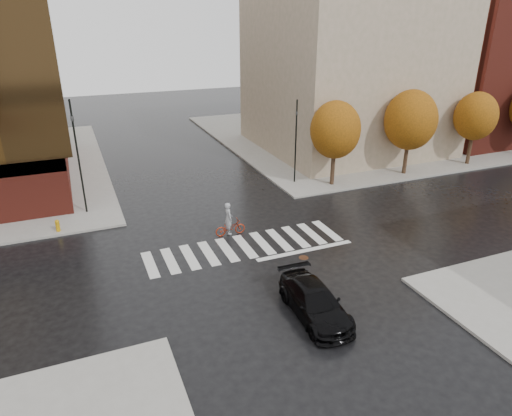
{
  "coord_description": "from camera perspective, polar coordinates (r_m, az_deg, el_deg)",
  "views": [
    {
      "loc": [
        -8.4,
        -21.51,
        12.48
      ],
      "look_at": [
        0.98,
        1.19,
        2.0
      ],
      "focal_mm": 32.0,
      "sensor_mm": 36.0,
      "label": 1
    }
  ],
  "objects": [
    {
      "name": "sedan",
      "position": [
        20.83,
        7.35,
        -11.56
      ],
      "size": [
        2.14,
        4.89,
        1.4
      ],
      "primitive_type": "imported",
      "rotation": [
        0.0,
        0.0,
        -0.04
      ],
      "color": "black",
      "rests_on": "ground"
    },
    {
      "name": "tree_ne_a",
      "position": [
        35.19,
        9.89,
        9.59
      ],
      "size": [
        3.8,
        3.8,
        6.5
      ],
      "color": "#301D15",
      "rests_on": "sidewalk_ne"
    },
    {
      "name": "traffic_light_nw",
      "position": [
        31.55,
        -21.46,
        6.77
      ],
      "size": [
        0.22,
        0.2,
        7.52
      ],
      "rotation": [
        0.0,
        0.0,
        -1.86
      ],
      "color": "black",
      "rests_on": "sidewalk_nw"
    },
    {
      "name": "fire_hydrant",
      "position": [
        30.48,
        -23.57,
        -1.95
      ],
      "size": [
        0.27,
        0.27,
        0.76
      ],
      "color": "#BF870B",
      "rests_on": "sidewalk_nw"
    },
    {
      "name": "manhole",
      "position": [
        25.6,
        5.97,
        -6.19
      ],
      "size": [
        0.65,
        0.65,
        0.01
      ],
      "primitive_type": "cylinder",
      "rotation": [
        0.0,
        0.0,
        -0.22
      ],
      "color": "#4F2F1C",
      "rests_on": "ground"
    },
    {
      "name": "building_ne_tan",
      "position": [
        46.25,
        11.53,
        18.54
      ],
      "size": [
        16.0,
        16.0,
        18.0
      ],
      "primitive_type": "cube",
      "color": "gray",
      "rests_on": "sidewalk_ne"
    },
    {
      "name": "traffic_light_ne",
      "position": [
        35.5,
        5.01,
        8.79
      ],
      "size": [
        0.15,
        0.17,
        6.47
      ],
      "rotation": [
        0.0,
        0.0,
        3.05
      ],
      "color": "black",
      "rests_on": "sidewalk_ne"
    },
    {
      "name": "cyclist",
      "position": [
        27.73,
        -3.32,
        -2.02
      ],
      "size": [
        1.88,
        0.73,
        2.12
      ],
      "rotation": [
        0.0,
        0.0,
        1.56
      ],
      "color": "#9B250E",
      "rests_on": "ground"
    },
    {
      "name": "building_ne_brick",
      "position": [
        56.12,
        26.25,
        15.4
      ],
      "size": [
        14.0,
        14.0,
        14.0
      ],
      "primitive_type": "cube",
      "color": "maroon",
      "rests_on": "sidewalk_ne"
    },
    {
      "name": "crosswalk",
      "position": [
        26.66,
        -1.39,
        -4.81
      ],
      "size": [
        12.0,
        3.0,
        0.01
      ],
      "primitive_type": "cube",
      "color": "silver",
      "rests_on": "ground"
    },
    {
      "name": "tree_ne_c",
      "position": [
        44.17,
        25.78,
        10.28
      ],
      "size": [
        3.6,
        3.6,
        6.31
      ],
      "color": "#301D15",
      "rests_on": "sidewalk_ne"
    },
    {
      "name": "ground",
      "position": [
        26.25,
        -0.99,
        -5.29
      ],
      "size": [
        120.0,
        120.0,
        0.0
      ],
      "primitive_type": "plane",
      "color": "black",
      "rests_on": "ground"
    },
    {
      "name": "tree_ne_b",
      "position": [
        39.28,
        18.77,
        10.36
      ],
      "size": [
        4.2,
        4.2,
        6.89
      ],
      "color": "#301D15",
      "rests_on": "sidewalk_ne"
    },
    {
      "name": "sidewalk_ne",
      "position": [
        53.15,
        12.02,
        9.11
      ],
      "size": [
        30.0,
        30.0,
        0.15
      ],
      "primitive_type": "cube",
      "color": "gray",
      "rests_on": "ground"
    }
  ]
}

